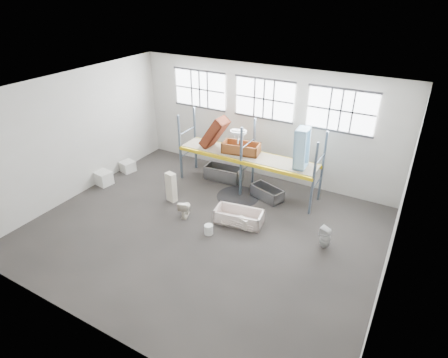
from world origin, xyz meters
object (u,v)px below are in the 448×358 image
Objects in this scene: cistern_tall at (171,187)px; rust_tub_flat at (241,148)px; blue_tub_upright at (302,148)px; bucket at (209,229)px; toilet_beige at (185,208)px; bathtub_beige at (239,217)px; steel_tub_left at (224,173)px; steel_tub_right at (267,193)px; toilet_white at (325,238)px; carton_near at (103,178)px.

rust_tub_flat is at bearing 65.63° from cistern_tall.
rust_tub_flat is 2.66m from blue_tub_upright.
bucket is at bearing -119.17° from blue_tub_upright.
bucket is at bearing 141.34° from toilet_beige.
bathtub_beige is 1.07× the size of steel_tub_left.
toilet_beige is 3.51m from steel_tub_right.
toilet_white is (5.20, 0.73, 0.06)m from toilet_beige.
bathtub_beige is 1.41× the size of cistern_tall.
blue_tub_upright is at bearing -1.64° from rust_tub_flat.
steel_tub_right is 3.36m from bucket.
bathtub_beige is 1.30m from bucket.
steel_tub_left reaches higher than bucket.
rust_tub_flat is 4.04m from bucket.
bathtub_beige is at bearing 2.67° from carton_near.
blue_tub_upright reaches higher than bucket.
bathtub_beige is at bearing -64.06° from rust_tub_flat.
steel_tub_left is (-5.37, 2.57, -0.10)m from toilet_white.
cistern_tall is at bearing -76.73° from toilet_white.
toilet_beige is at bearing -129.26° from steel_tub_right.
blue_tub_upright reaches higher than cistern_tall.
toilet_white is at bearing -28.25° from rust_tub_flat.
blue_tub_upright is 4.65m from bucket.
bucket is at bearing -67.95° from steel_tub_left.
bucket is at bearing -12.37° from cistern_tall.
toilet_beige is at bearing -17.43° from cistern_tall.
bathtub_beige is at bearing -75.21° from toilet_white.
cistern_tall is at bearing 169.97° from bathtub_beige.
rust_tub_flat is at bearing 99.41° from bucket.
steel_tub_left reaches higher than bathtub_beige.
blue_tub_upright is (2.60, -0.07, 0.57)m from rust_tub_flat.
rust_tub_flat reaches higher than bucket.
toilet_white is 3.59m from steel_tub_right.
steel_tub_right is 2.46m from blue_tub_upright.
toilet_white is at bearing -25.63° from steel_tub_left.
cistern_tall is at bearing -152.04° from blue_tub_upright.
steel_tub_right is (2.38, -0.59, -0.05)m from steel_tub_left.
toilet_beige is 0.55× the size of cistern_tall.
steel_tub_left reaches higher than carton_near.
cistern_tall reaches higher than bucket.
toilet_beige is 1.91× the size of bucket.
blue_tub_upright reaches higher than rust_tub_flat.
steel_tub_left is at bearing 112.05° from bucket.
cistern_tall is (-1.09, 0.65, 0.28)m from toilet_beige.
steel_tub_right is at bearing -165.14° from blue_tub_upright.
cistern_tall is 3.93m from steel_tub_right.
cistern_tall is 0.81× the size of rust_tub_flat.
bathtub_beige is 4.84× the size of bucket.
blue_tub_upright reaches higher than steel_tub_left.
blue_tub_upright is at bearing 51.10° from bathtub_beige.
toilet_white is 9.78m from carton_near.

